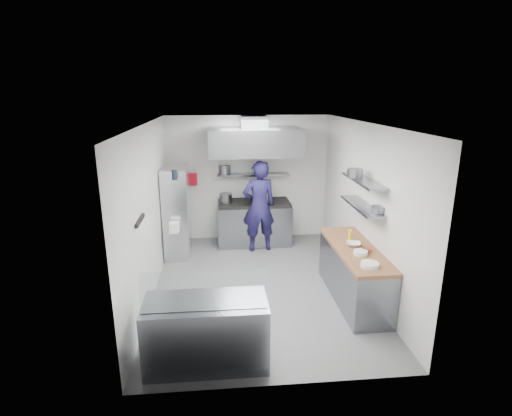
{
  "coord_description": "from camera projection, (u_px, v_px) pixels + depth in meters",
  "views": [
    {
      "loc": [
        -0.66,
        -6.34,
        3.27
      ],
      "look_at": [
        0.0,
        0.6,
        1.25
      ],
      "focal_mm": 28.0,
      "sensor_mm": 36.0,
      "label": 1
    }
  ],
  "objects": [
    {
      "name": "rack_bin_a",
      "position": [
        174.0,
        227.0,
        7.61
      ],
      "size": [
        0.17,
        0.21,
        0.19
      ],
      "primitive_type": "cube",
      "color": "white",
      "rests_on": "wire_rack"
    },
    {
      "name": "over_range_shelf",
      "position": [
        253.0,
        175.0,
        8.85
      ],
      "size": [
        1.6,
        0.3,
        0.04
      ],
      "primitive_type": "cube",
      "color": "gray",
      "rests_on": "wall_back"
    },
    {
      "name": "shelf_pot_b",
      "position": [
        262.0,
        168.0,
        8.93
      ],
      "size": [
        0.27,
        0.27,
        0.22
      ],
      "primitive_type": "cylinder",
      "color": "slate",
      "rests_on": "over_range_shelf"
    },
    {
      "name": "wall_front",
      "position": [
        283.0,
        275.0,
        4.25
      ],
      "size": [
        3.6,
        2.8,
        0.02
      ],
      "primitive_type": "cube",
      "rotation": [
        -1.57,
        0.0,
        0.0
      ],
      "color": "white",
      "rests_on": "floor"
    },
    {
      "name": "prep_counter_base",
      "position": [
        354.0,
        275.0,
        6.47
      ],
      "size": [
        0.62,
        2.0,
        0.84
      ],
      "primitive_type": "cube",
      "color": "gray",
      "rests_on": "floor"
    },
    {
      "name": "extractor_hood",
      "position": [
        255.0,
        141.0,
        8.24
      ],
      "size": [
        1.9,
        1.15,
        0.55
      ],
      "primitive_type": "cube",
      "color": "gray",
      "rests_on": "wall_back"
    },
    {
      "name": "mixing_bowl",
      "position": [
        353.0,
        244.0,
        6.41
      ],
      "size": [
        0.28,
        0.28,
        0.06
      ],
      "primitive_type": "imported",
      "rotation": [
        0.0,
        0.0,
        -0.25
      ],
      "color": "white",
      "rests_on": "prep_counter_top"
    },
    {
      "name": "prep_counter_top",
      "position": [
        356.0,
        249.0,
        6.35
      ],
      "size": [
        0.65,
        2.04,
        0.06
      ],
      "primitive_type": "cube",
      "color": "#94603F",
      "rests_on": "prep_counter_base"
    },
    {
      "name": "floor",
      "position": [
        259.0,
        285.0,
        7.03
      ],
      "size": [
        5.0,
        5.0,
        0.0
      ],
      "primitive_type": "plane",
      "color": "#5A5A5C",
      "rests_on": "ground"
    },
    {
      "name": "rack_jar",
      "position": [
        174.0,
        175.0,
        7.4
      ],
      "size": [
        0.1,
        0.1,
        0.18
      ],
      "primitive_type": "cylinder",
      "color": "black",
      "rests_on": "wire_rack"
    },
    {
      "name": "stock_pot_left",
      "position": [
        226.0,
        198.0,
        8.69
      ],
      "size": [
        0.27,
        0.27,
        0.2
      ],
      "primitive_type": "cylinder",
      "color": "slate",
      "rests_on": "cooktop"
    },
    {
      "name": "display_case",
      "position": [
        206.0,
        332.0,
        4.92
      ],
      "size": [
        1.5,
        0.7,
        0.85
      ],
      "primitive_type": "cube",
      "color": "gray",
      "rests_on": "floor"
    },
    {
      "name": "plate_stack_a",
      "position": [
        370.0,
        265.0,
        5.64
      ],
      "size": [
        0.26,
        0.26,
        0.06
      ],
      "primitive_type": "cylinder",
      "color": "white",
      "rests_on": "prep_counter_top"
    },
    {
      "name": "gas_range",
      "position": [
        254.0,
        224.0,
        8.92
      ],
      "size": [
        1.6,
        0.8,
        0.9
      ],
      "primitive_type": "cube",
      "color": "gray",
      "rests_on": "floor"
    },
    {
      "name": "shelf_pot_c",
      "position": [
        378.0,
        209.0,
        6.05
      ],
      "size": [
        0.21,
        0.21,
        0.1
      ],
      "primitive_type": "cylinder",
      "color": "slate",
      "rests_on": "wall_shelf_lower"
    },
    {
      "name": "wall_left",
      "position": [
        149.0,
        212.0,
        6.48
      ],
      "size": [
        2.8,
        5.0,
        0.02
      ],
      "primitive_type": "cube",
      "rotation": [
        1.57,
        0.0,
        1.57
      ],
      "color": "white",
      "rests_on": "floor"
    },
    {
      "name": "stock_pot_mid",
      "position": [
        263.0,
        197.0,
        8.7
      ],
      "size": [
        0.35,
        0.35,
        0.24
      ],
      "primitive_type": "cylinder",
      "color": "slate",
      "rests_on": "cooktop"
    },
    {
      "name": "display_glass",
      "position": [
        204.0,
        290.0,
        4.63
      ],
      "size": [
        1.47,
        0.19,
        0.42
      ],
      "primitive_type": "cube",
      "rotation": [
        -0.38,
        0.0,
        0.0
      ],
      "color": "silver",
      "rests_on": "display_case"
    },
    {
      "name": "squeeze_bottle",
      "position": [
        350.0,
        235.0,
        6.64
      ],
      "size": [
        0.06,
        0.06,
        0.18
      ],
      "primitive_type": "cylinder",
      "color": "yellow",
      "rests_on": "prep_counter_top"
    },
    {
      "name": "cooktop",
      "position": [
        254.0,
        203.0,
        8.79
      ],
      "size": [
        1.57,
        0.78,
        0.06
      ],
      "primitive_type": "cube",
      "color": "black",
      "rests_on": "gas_range"
    },
    {
      "name": "red_firebox",
      "position": [
        192.0,
        179.0,
        8.85
      ],
      "size": [
        0.22,
        0.1,
        0.26
      ],
      "primitive_type": "cube",
      "color": "red",
      "rests_on": "wall_back"
    },
    {
      "name": "wall_shelf_lower",
      "position": [
        362.0,
        206.0,
        6.47
      ],
      "size": [
        0.3,
        1.3,
        0.04
      ],
      "primitive_type": "cube",
      "color": "gray",
      "rests_on": "wall_right"
    },
    {
      "name": "ceiling",
      "position": [
        260.0,
        124.0,
        6.25
      ],
      "size": [
        5.0,
        5.0,
        0.0
      ],
      "primitive_type": "plane",
      "rotation": [
        3.14,
        0.0,
        0.0
      ],
      "color": "silver",
      "rests_on": "wall_back"
    },
    {
      "name": "plate_stack_b",
      "position": [
        360.0,
        253.0,
        6.06
      ],
      "size": [
        0.22,
        0.22,
        0.06
      ],
      "primitive_type": "cylinder",
      "color": "white",
      "rests_on": "prep_counter_top"
    },
    {
      "name": "wall_back",
      "position": [
        248.0,
        178.0,
        9.03
      ],
      "size": [
        3.6,
        2.8,
        0.02
      ],
      "primitive_type": "cube",
      "rotation": [
        1.57,
        0.0,
        0.0
      ],
      "color": "white",
      "rests_on": "floor"
    },
    {
      "name": "rack_bin_b",
      "position": [
        175.0,
        196.0,
        7.9
      ],
      "size": [
        0.15,
        0.19,
        0.17
      ],
      "primitive_type": "cube",
      "color": "yellow",
      "rests_on": "wire_rack"
    },
    {
      "name": "shelf_pot_d",
      "position": [
        355.0,
        173.0,
        6.49
      ],
      "size": [
        0.26,
        0.26,
        0.14
      ],
      "primitive_type": "cylinder",
      "color": "slate",
      "rests_on": "wall_shelf_upper"
    },
    {
      "name": "chef",
      "position": [
        259.0,
        206.0,
        8.37
      ],
      "size": [
        0.78,
        0.58,
        1.94
      ],
      "primitive_type": "imported",
      "rotation": [
        0.0,
        0.0,
        3.31
      ],
      "color": "#1B1746",
      "rests_on": "floor"
    },
    {
      "name": "copper_pan",
      "position": [
        367.0,
        250.0,
        6.18
      ],
      "size": [
        0.15,
        0.15,
        0.06
      ],
      "primitive_type": "cylinder",
      "color": "#BF5735",
      "rests_on": "prep_counter_top"
    },
    {
      "name": "wall_right",
      "position": [
        364.0,
        207.0,
        6.8
      ],
      "size": [
        2.8,
        5.0,
        0.02
      ],
      "primitive_type": "cube",
      "rotation": [
        1.57,
        0.0,
        -1.57
      ],
      "color": "white",
      "rests_on": "floor"
    },
    {
      "name": "wire_rack",
      "position": [
        177.0,
        212.0,
        8.14
      ],
      "size": [
        0.5,
        0.9,
        1.85
      ],
      "primitive_type": "cube",
      "color": "silver",
      "rests_on": "floor"
    },
    {
      "name": "wall_shelf_upper",
      "position": [
        364.0,
        181.0,
        6.36
      ],
      "size": [
        0.3,
        1.3,
        0.04
      ],
      "primitive_type": "cube",
      "color": "gray",
      "rests_on": "wall_right"
    },
    {
      "name": "shelf_pot_a",
      "position": [
        225.0,
        169.0,
        8.9
      ],
      "size": [
        0.27,
        0.27,
        0.18
      ],
      "primitive_type": "cylinder",
      "color": "slate",
      "rests_on": "over_range_shelf"
    },
    {
      "name": "hood_duct",
      "position": [
        254.0,
        122.0,
        8.35
      ],
      "size": [
        0.55,
        0.55,
        0.24
      ],
      "primitive_type": "cube",
      "color": "slate",
      "rests_on": "extractor_hood"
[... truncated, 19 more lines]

